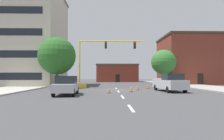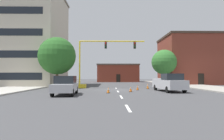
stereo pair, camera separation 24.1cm
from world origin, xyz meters
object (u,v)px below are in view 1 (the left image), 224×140
(sedan_silver_near_left, at_px, (66,85))
(traffic_cone_roadside_d, at_px, (131,89))
(traffic_cone_roadside_c, at_px, (109,90))
(tree_left_near, at_px, (57,56))
(tree_right_mid, at_px, (164,62))
(traffic_cone_roadside_a, at_px, (138,88))
(traffic_cone_roadside_b, at_px, (148,86))
(pickup_truck_silver, at_px, (169,83))
(traffic_signal_gantry, at_px, (89,72))

(sedan_silver_near_left, bearing_deg, traffic_cone_roadside_d, 26.60)
(traffic_cone_roadside_c, bearing_deg, tree_left_near, 131.54)
(tree_left_near, bearing_deg, tree_right_mid, 21.66)
(traffic_cone_roadside_a, bearing_deg, traffic_cone_roadside_b, 51.96)
(traffic_cone_roadside_a, height_order, traffic_cone_roadside_c, traffic_cone_roadside_a)
(tree_right_mid, distance_m, traffic_cone_roadside_b, 11.22)
(sedan_silver_near_left, bearing_deg, traffic_cone_roadside_c, 23.87)
(pickup_truck_silver, relative_size, traffic_cone_roadside_d, 9.41)
(tree_right_mid, height_order, traffic_cone_roadside_c, tree_right_mid)
(tree_left_near, distance_m, sedan_silver_near_left, 11.37)
(traffic_cone_roadside_b, bearing_deg, traffic_cone_roadside_a, -128.04)
(pickup_truck_silver, distance_m, traffic_cone_roadside_a, 3.90)
(traffic_cone_roadside_c, height_order, traffic_cone_roadside_d, traffic_cone_roadside_c)
(sedan_silver_near_left, bearing_deg, traffic_cone_roadside_a, 37.25)
(tree_left_near, bearing_deg, traffic_cone_roadside_a, -21.86)
(sedan_silver_near_left, distance_m, traffic_cone_roadside_c, 4.33)
(traffic_signal_gantry, xyz_separation_m, traffic_cone_roadside_d, (5.18, -6.61, -2.02))
(tree_left_near, bearing_deg, traffic_signal_gantry, -4.04)
(traffic_signal_gantry, distance_m, pickup_truck_silver, 11.45)
(traffic_cone_roadside_b, relative_size, traffic_cone_roadside_d, 1.25)
(pickup_truck_silver, height_order, traffic_cone_roadside_a, pickup_truck_silver)
(tree_left_near, bearing_deg, traffic_cone_roadside_c, -48.46)
(traffic_cone_roadside_b, relative_size, traffic_cone_roadside_c, 1.23)
(tree_right_mid, height_order, traffic_cone_roadside_a, tree_right_mid)
(traffic_cone_roadside_a, height_order, traffic_cone_roadside_d, traffic_cone_roadside_a)
(traffic_cone_roadside_d, bearing_deg, traffic_cone_roadside_b, 58.82)
(traffic_signal_gantry, bearing_deg, tree_left_near, 175.96)
(tree_left_near, relative_size, pickup_truck_silver, 1.32)
(tree_left_near, xyz_separation_m, pickup_truck_silver, (14.22, -6.57, -3.67))
(traffic_signal_gantry, bearing_deg, traffic_cone_roadside_c, -71.26)
(pickup_truck_silver, bearing_deg, traffic_signal_gantry, 146.75)
(traffic_cone_roadside_a, distance_m, traffic_cone_roadside_b, 2.76)
(tree_left_near, distance_m, traffic_cone_roadside_d, 12.85)
(traffic_signal_gantry, bearing_deg, traffic_cone_roadside_d, -51.91)
(traffic_signal_gantry, relative_size, sedan_silver_near_left, 2.23)
(tree_right_mid, xyz_separation_m, pickup_truck_silver, (-3.47, -13.59, -3.30))
(tree_right_mid, bearing_deg, traffic_cone_roadside_c, -123.58)
(traffic_cone_roadside_c, bearing_deg, traffic_signal_gantry, 108.74)
(traffic_signal_gantry, height_order, tree_left_near, tree_left_near)
(traffic_cone_roadside_d, bearing_deg, traffic_cone_roadside_c, -149.31)
(traffic_cone_roadside_a, distance_m, traffic_cone_roadside_c, 5.36)
(tree_right_mid, bearing_deg, pickup_truck_silver, -104.30)
(traffic_signal_gantry, distance_m, tree_left_near, 5.26)
(traffic_signal_gantry, distance_m, traffic_cone_roadside_a, 7.80)
(traffic_cone_roadside_d, bearing_deg, traffic_cone_roadside_a, 65.65)
(pickup_truck_silver, xyz_separation_m, traffic_cone_roadside_b, (-1.49, 4.31, -0.61))
(tree_right_mid, bearing_deg, traffic_cone_roadside_b, -118.10)
(tree_left_near, height_order, traffic_cone_roadside_a, tree_left_near)
(tree_left_near, height_order, pickup_truck_silver, tree_left_near)
(tree_right_mid, bearing_deg, tree_left_near, -158.34)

